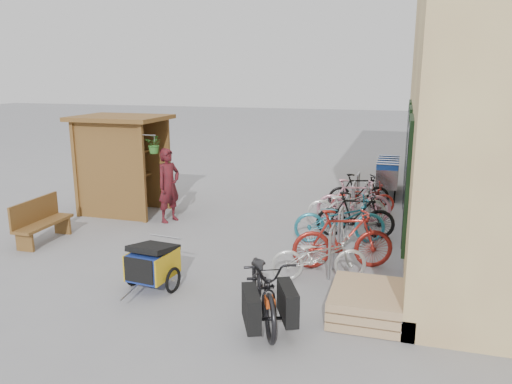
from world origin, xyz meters
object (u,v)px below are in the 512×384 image
(bike_7, at_px, (359,192))
(pallet_stack, at_px, (366,303))
(bike_6, at_px, (363,198))
(shopping_carts, at_px, (388,172))
(person_kiosk, at_px, (169,185))
(bench, at_px, (40,220))
(kiosk, at_px, (119,151))
(bike_1, at_px, (343,239))
(bike_4, at_px, (346,205))
(bike_5, at_px, (354,201))
(bike_2, at_px, (340,219))
(bike_3, at_px, (355,215))
(child_trailer, at_px, (153,263))
(bike_0, at_px, (319,256))
(cargo_bike, at_px, (264,286))

(bike_7, bearing_deg, pallet_stack, 168.69)
(bike_6, bearing_deg, bike_7, 7.40)
(shopping_carts, distance_m, person_kiosk, 6.46)
(bench, xyz_separation_m, bike_7, (6.04, 4.36, 0.01))
(kiosk, relative_size, pallet_stack, 2.08)
(pallet_stack, xyz_separation_m, person_kiosk, (-4.79, 3.51, 0.65))
(bench, distance_m, bike_1, 6.13)
(shopping_carts, height_order, bike_4, shopping_carts)
(bike_1, distance_m, bike_5, 2.88)
(shopping_carts, distance_m, bike_2, 4.78)
(bike_2, height_order, bike_3, bike_3)
(child_trailer, bearing_deg, bike_5, 65.43)
(bike_0, bearing_deg, bench, 68.07)
(bike_0, relative_size, bike_7, 1.02)
(shopping_carts, height_order, bike_3, shopping_carts)
(child_trailer, relative_size, cargo_bike, 0.67)
(bike_2, relative_size, bike_5, 1.08)
(pallet_stack, relative_size, shopping_carts, 0.50)
(bike_4, bearing_deg, bike_7, -24.49)
(bike_0, height_order, bike_6, bike_0)
(cargo_bike, distance_m, bike_6, 5.98)
(bench, height_order, bike_5, bike_5)
(kiosk, bearing_deg, bike_0, -27.13)
(cargo_bike, relative_size, bike_7, 1.31)
(bench, relative_size, bike_1, 0.79)
(shopping_carts, relative_size, bike_0, 1.49)
(bike_2, bearing_deg, bike_3, -49.49)
(person_kiosk, height_order, bike_7, person_kiosk)
(shopping_carts, xyz_separation_m, bike_0, (-0.87, -6.73, -0.21))
(child_trailer, bearing_deg, bike_7, 70.58)
(child_trailer, bearing_deg, cargo_bike, -8.44)
(bench, distance_m, bike_3, 6.52)
(person_kiosk, height_order, bike_4, person_kiosk)
(bike_0, bearing_deg, kiosk, 44.03)
(pallet_stack, distance_m, person_kiosk, 5.97)
(kiosk, relative_size, bench, 1.74)
(bike_4, bearing_deg, bike_1, 166.98)
(bike_1, bearing_deg, person_kiosk, 48.39)
(kiosk, height_order, bike_1, kiosk)
(cargo_bike, relative_size, bike_2, 1.11)
(bike_1, relative_size, bike_7, 1.15)
(person_kiosk, distance_m, bike_3, 4.30)
(pallet_stack, xyz_separation_m, cargo_bike, (-1.37, -0.51, 0.30))
(child_trailer, xyz_separation_m, bike_2, (2.59, 3.12, 0.05))
(shopping_carts, height_order, bike_7, shopping_carts)
(bench, distance_m, shopping_carts, 9.26)
(bike_1, distance_m, bike_7, 4.03)
(pallet_stack, relative_size, person_kiosk, 0.70)
(bike_1, bearing_deg, bench, 74.08)
(child_trailer, distance_m, cargo_bike, 2.07)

